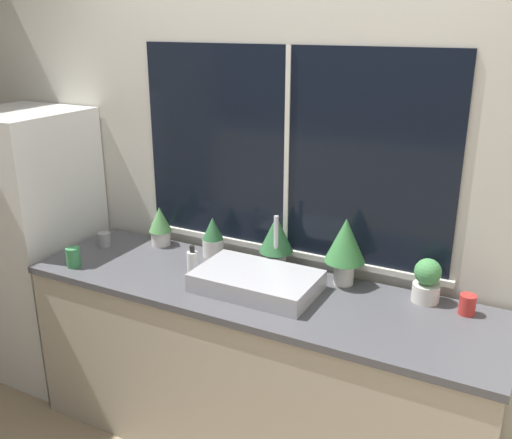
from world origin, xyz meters
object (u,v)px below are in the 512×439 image
(potted_plant_right, at_px, (345,244))
(mug_red, at_px, (467,305))
(potted_plant_center, at_px, (276,238))
(potted_plant_far_right, at_px, (427,280))
(sink, at_px, (257,281))
(mug_grey, at_px, (104,239))
(soap_bottle, at_px, (193,262))
(refrigerator, at_px, (36,246))
(mug_green, at_px, (73,257))
(potted_plant_far_left, at_px, (160,225))
(potted_plant_left, at_px, (213,237))

(potted_plant_right, height_order, mug_red, potted_plant_right)
(potted_plant_center, relative_size, potted_plant_right, 0.87)
(potted_plant_far_right, bearing_deg, sink, -160.73)
(mug_grey, bearing_deg, sink, -5.12)
(potted_plant_center, distance_m, soap_bottle, 0.44)
(refrigerator, xyz_separation_m, mug_green, (0.57, -0.25, 0.13))
(potted_plant_far_right, bearing_deg, mug_green, -164.86)
(sink, xyz_separation_m, potted_plant_center, (-0.02, 0.26, 0.13))
(soap_bottle, relative_size, mug_green, 1.48)
(mug_red, relative_size, mug_grey, 1.16)
(potted_plant_center, height_order, mug_red, potted_plant_center)
(mug_red, bearing_deg, potted_plant_far_left, 178.61)
(soap_bottle, bearing_deg, mug_green, -160.77)
(potted_plant_right, bearing_deg, mug_grey, -173.12)
(potted_plant_left, xyz_separation_m, mug_grey, (-0.62, -0.16, -0.07))
(potted_plant_center, bearing_deg, mug_grey, -170.65)
(mug_green, bearing_deg, mug_red, 12.53)
(potted_plant_right, bearing_deg, soap_bottle, -160.52)
(potted_plant_center, height_order, soap_bottle, potted_plant_center)
(potted_plant_right, distance_m, mug_green, 1.40)
(sink, distance_m, mug_grey, 1.03)
(refrigerator, bearing_deg, sink, -1.65)
(potted_plant_left, height_order, potted_plant_center, potted_plant_center)
(potted_plant_left, xyz_separation_m, potted_plant_far_right, (1.14, 0.00, -0.01))
(refrigerator, distance_m, mug_red, 2.47)
(potted_plant_far_left, distance_m, potted_plant_center, 0.73)
(potted_plant_far_left, distance_m, mug_red, 1.68)
(potted_plant_far_left, xyz_separation_m, potted_plant_right, (1.09, -0.00, 0.09))
(potted_plant_left, relative_size, potted_plant_right, 0.66)
(potted_plant_center, height_order, mug_grey, potted_plant_center)
(sink, bearing_deg, potted_plant_left, 147.46)
(potted_plant_center, xyz_separation_m, mug_red, (0.94, -0.04, -0.13))
(potted_plant_far_left, distance_m, potted_plant_left, 0.35)
(potted_plant_far_right, bearing_deg, mug_grey, -174.65)
(mug_red, height_order, mug_grey, mug_red)
(potted_plant_far_right, bearing_deg, potted_plant_far_left, -180.00)
(soap_bottle, bearing_deg, mug_red, 9.27)
(potted_plant_far_right, bearing_deg, potted_plant_left, -180.00)
(potted_plant_left, relative_size, mug_red, 2.43)
(potted_plant_far_left, relative_size, soap_bottle, 1.46)
(potted_plant_left, distance_m, potted_plant_right, 0.75)
(potted_plant_far_left, relative_size, mug_green, 2.16)
(refrigerator, height_order, soap_bottle, refrigerator)
(sink, relative_size, potted_plant_left, 2.60)
(potted_plant_far_left, xyz_separation_m, potted_plant_left, (0.35, 0.00, -0.01))
(refrigerator, height_order, sink, refrigerator)
(refrigerator, relative_size, mug_green, 15.71)
(potted_plant_right, bearing_deg, potted_plant_center, 180.00)
(mug_grey, bearing_deg, mug_red, 3.65)
(sink, height_order, mug_green, sink)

